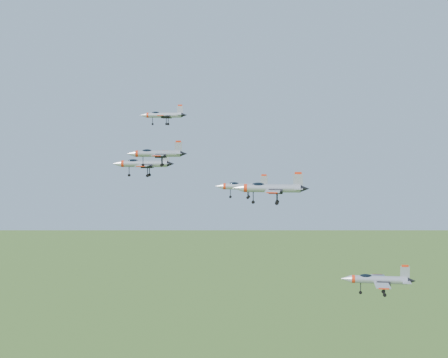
# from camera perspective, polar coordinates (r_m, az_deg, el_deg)

# --- Properties ---
(jet_lead) EXTENTS (10.83, 8.95, 2.90)m
(jet_lead) POSITION_cam_1_polar(r_m,az_deg,el_deg) (140.37, -5.62, 5.85)
(jet_lead) COLOR #979AA2
(jet_left_high) EXTENTS (12.89, 10.77, 3.45)m
(jet_left_high) POSITION_cam_1_polar(r_m,az_deg,el_deg) (128.67, -7.47, 1.41)
(jet_left_high) COLOR #979AA2
(jet_right_high) EXTENTS (11.01, 9.27, 2.96)m
(jet_right_high) POSITION_cam_1_polar(r_m,az_deg,el_deg) (113.56, -6.22, 2.33)
(jet_right_high) COLOR #979AA2
(jet_left_low) EXTENTS (12.33, 10.18, 3.30)m
(jet_left_low) POSITION_cam_1_polar(r_m,az_deg,el_deg) (132.38, 1.73, -0.67)
(jet_left_low) COLOR #979AA2
(jet_right_low) EXTENTS (13.53, 11.20, 3.62)m
(jet_right_low) POSITION_cam_1_polar(r_m,az_deg,el_deg) (109.48, 4.21, -0.83)
(jet_right_low) COLOR #979AA2
(jet_trail) EXTENTS (13.79, 11.37, 3.69)m
(jet_trail) POSITION_cam_1_polar(r_m,az_deg,el_deg) (120.76, 13.82, -8.92)
(jet_trail) COLOR #979AA2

